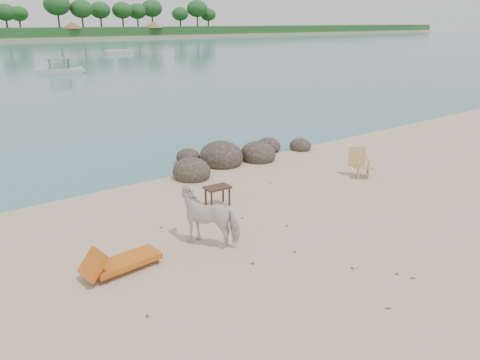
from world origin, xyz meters
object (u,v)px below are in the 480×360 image
at_px(side_table, 218,197).
at_px(boulders, 231,158).
at_px(deck_chair, 363,164).
at_px(lounge_chair, 126,259).
at_px(cow, 210,217).

bearing_deg(side_table, boulders, 53.19).
bearing_deg(deck_chair, boulders, 165.70).
xyz_separation_m(boulders, side_table, (-2.81, -3.18, 0.06)).
distance_m(side_table, lounge_chair, 3.97).
xyz_separation_m(lounge_chair, deck_chair, (8.84, 0.92, 0.21)).
height_order(side_table, lounge_chair, side_table).
bearing_deg(side_table, deck_chair, -4.46).
relative_size(boulders, lounge_chair, 3.58).
xyz_separation_m(boulders, lounge_chair, (-6.36, -4.95, 0.05)).
bearing_deg(lounge_chair, boulders, 33.27).
xyz_separation_m(boulders, cow, (-4.21, -4.91, 0.44)).
distance_m(boulders, deck_chair, 4.74).
xyz_separation_m(boulders, deck_chair, (2.48, -4.03, 0.26)).
distance_m(cow, lounge_chair, 2.18).
height_order(side_table, deck_chair, deck_chair).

